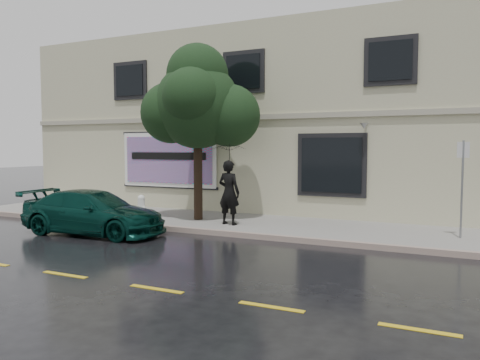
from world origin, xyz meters
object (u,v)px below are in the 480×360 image
at_px(car, 93,212).
at_px(fire_hydrant, 141,208).
at_px(street_tree, 198,106).
at_px(pedestrian, 229,192).

bearing_deg(car, fire_hydrant, -8.79).
xyz_separation_m(car, fire_hydrant, (0.19, 2.03, -0.09)).
bearing_deg(street_tree, car, -122.63).
height_order(pedestrian, street_tree, street_tree).
height_order(car, pedestrian, pedestrian).
bearing_deg(pedestrian, fire_hydrant, 13.52).
bearing_deg(car, street_tree, -36.19).
relative_size(car, street_tree, 0.86).
height_order(street_tree, fire_hydrant, street_tree).
bearing_deg(pedestrian, street_tree, -12.86).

